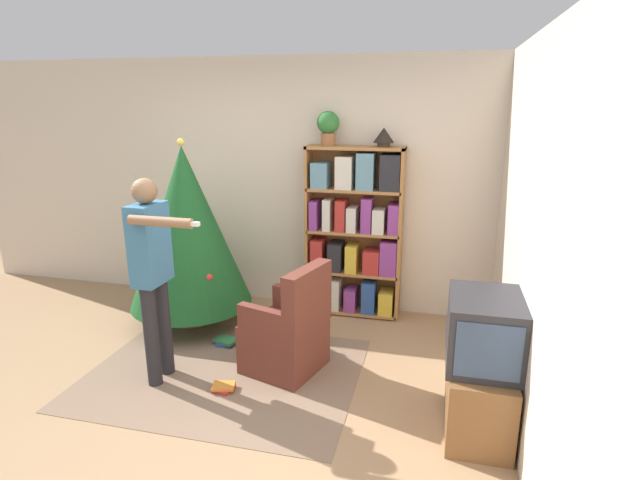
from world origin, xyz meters
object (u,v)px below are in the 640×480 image
Objects in this scene: christmas_tree at (187,228)px; table_lamp at (384,136)px; bookshelf at (355,235)px; armchair at (288,334)px; standing_person at (153,265)px; potted_plant at (328,126)px; television at (485,330)px.

table_lamp is at bearing 19.47° from christmas_tree.
christmas_tree is 9.16× the size of table_lamp.
bookshelf is at bearing 22.21° from christmas_tree.
standing_person is at bearing -51.93° from armchair.
bookshelf is at bearing -1.76° from potted_plant.
potted_plant is 0.55m from table_lamp.
armchair is at bearing -104.26° from bookshelf.
armchair is at bearing -114.57° from table_lamp.
christmas_tree reaches higher than bookshelf.
christmas_tree is 1.13× the size of standing_person.
potted_plant is (0.98, 1.65, 0.97)m from standing_person.
armchair is 0.57× the size of standing_person.
standing_person reaches higher than armchair.
armchair is 2.06m from table_lamp.
christmas_tree is at bearing -164.60° from standing_person.
standing_person is (-0.95, -0.38, 0.64)m from armchair.
table_lamp is (0.54, 0.00, -0.09)m from potted_plant.
christmas_tree reaches higher than armchair.
standing_person is 2.15m from potted_plant.
christmas_tree is at bearing -153.08° from potted_plant.
potted_plant is at bearing 150.43° from standing_person.
table_lamp is (1.53, 1.65, 0.88)m from standing_person.
potted_plant reaches higher than bookshelf.
table_lamp reaches higher than armchair.
standing_person is at bearing 178.63° from television.
christmas_tree reaches higher than standing_person.
bookshelf reaches higher than standing_person.
christmas_tree is 5.57× the size of potted_plant.
bookshelf reaches higher than television.
bookshelf is 1.89× the size of armchair.
table_lamp is (0.26, 0.01, 0.99)m from bookshelf.
television is 1.83× the size of potted_plant.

